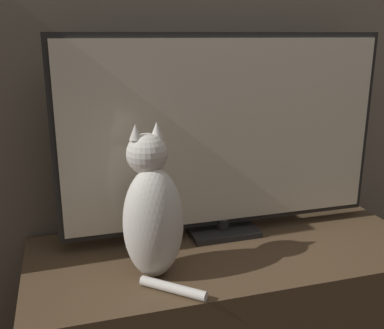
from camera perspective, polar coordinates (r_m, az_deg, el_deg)
name	(u,v)px	position (r m, az deg, el deg)	size (l,w,h in m)	color
wall_back	(201,0)	(1.68, 1.21, 20.15)	(4.80, 0.05, 2.60)	#756B5B
tv_stand	(228,313)	(1.66, 4.57, -18.24)	(1.32, 0.56, 0.50)	brown
tv	(225,136)	(1.52, 4.16, 3.61)	(1.13, 0.14, 0.70)	black
cat	(152,214)	(1.30, -5.09, -6.26)	(0.22, 0.29, 0.46)	silver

